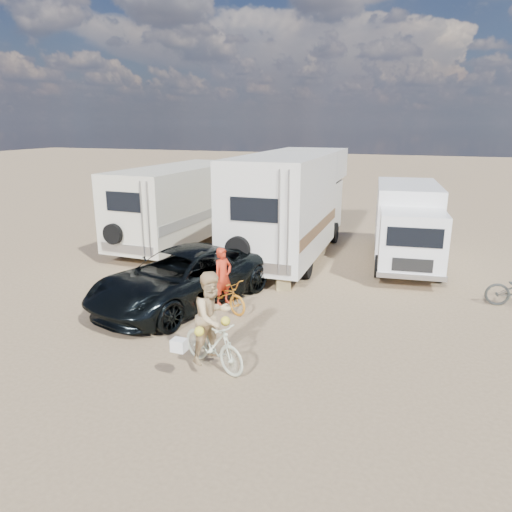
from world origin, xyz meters
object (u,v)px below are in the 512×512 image
at_px(box_truck, 407,226).
at_px(bike_man, 223,294).
at_px(rv_left, 179,207).
at_px(crate, 283,283).
at_px(dark_suv, 181,278).
at_px(bike_woman, 213,344).
at_px(cooler, 218,265).
at_px(rider_man, 223,283).
at_px(rv_main, 291,206).
at_px(rider_woman, 213,325).

distance_m(box_truck, bike_man, 7.67).
bearing_deg(rv_left, crate, -32.62).
xyz_separation_m(dark_suv, crate, (2.27, 2.18, -0.59)).
relative_size(box_truck, bike_man, 3.61).
distance_m(bike_woman, cooler, 6.59).
relative_size(rider_man, crate, 3.59).
bearing_deg(rider_man, cooler, 51.29).
height_order(bike_man, bike_woman, bike_woman).
bearing_deg(crate, cooler, 161.40).
relative_size(bike_woman, cooler, 2.85).
relative_size(dark_suv, crate, 12.75).
relative_size(rv_left, bike_man, 4.23).
height_order(rv_left, cooler, rv_left).
distance_m(box_truck, dark_suv, 8.40).
distance_m(rv_left, bike_woman, 10.57).
distance_m(rv_left, rider_man, 7.52).
bearing_deg(bike_woman, cooler, 47.39).
height_order(rv_left, bike_woman, rv_left).
relative_size(rv_main, box_truck, 1.38).
relative_size(dark_suv, bike_man, 3.24).
bearing_deg(bike_woman, rider_man, 43.84).
height_order(box_truck, crate, box_truck).
bearing_deg(cooler, bike_man, -53.09).
distance_m(box_truck, rider_man, 7.64).
xyz_separation_m(box_truck, cooler, (-5.86, -3.24, -1.13)).
xyz_separation_m(rv_main, cooler, (-1.70, -2.89, -1.67)).
xyz_separation_m(dark_suv, cooler, (-0.31, 3.05, -0.52)).
xyz_separation_m(dark_suv, rider_woman, (2.37, -2.96, 0.18)).
height_order(bike_man, rider_woman, rider_woman).
relative_size(dark_suv, cooler, 8.95).
height_order(bike_woman, rider_woman, rider_woman).
height_order(bike_woman, cooler, bike_woman).
bearing_deg(crate, dark_suv, -136.21).
height_order(bike_man, cooler, bike_man).
xyz_separation_m(rv_main, crate, (0.88, -3.76, -1.74)).
bearing_deg(rv_left, cooler, -42.37).
distance_m(box_truck, cooler, 6.79).
height_order(dark_suv, rider_woman, rider_woman).
xyz_separation_m(rv_main, box_truck, (4.16, 0.35, -0.53)).
relative_size(rider_man, rider_woman, 0.82).
distance_m(rv_left, dark_suv, 6.81).
distance_m(rv_main, rider_woman, 9.00).
height_order(box_truck, cooler, box_truck).
height_order(rv_left, dark_suv, rv_left).
xyz_separation_m(bike_man, rider_man, (0.00, -0.00, 0.33)).
bearing_deg(rv_left, rider_man, -51.20).
bearing_deg(crate, bike_woman, -88.84).
height_order(rv_main, bike_man, rv_main).
bearing_deg(cooler, crate, -9.03).
distance_m(dark_suv, crate, 3.20).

